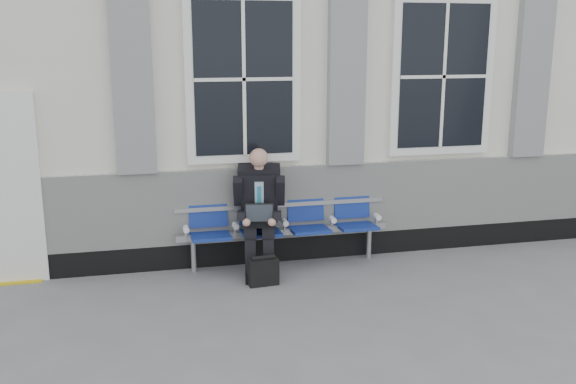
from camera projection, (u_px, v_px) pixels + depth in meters
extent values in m
plane|color=slate|center=(462.00, 292.00, 7.03)|extent=(70.00, 70.00, 0.00)
cube|color=silver|center=(360.00, 80.00, 9.86)|extent=(14.00, 4.00, 4.20)
cube|color=black|center=(408.00, 239.00, 8.39)|extent=(14.00, 0.10, 0.30)
cube|color=silver|center=(410.00, 195.00, 8.24)|extent=(14.00, 0.08, 0.90)
cube|color=gray|center=(132.00, 67.00, 7.09)|extent=(0.45, 0.14, 2.40)
cube|color=gray|center=(347.00, 65.00, 7.64)|extent=(0.45, 0.14, 2.40)
cube|color=gray|center=(533.00, 63.00, 8.19)|extent=(0.45, 0.14, 2.40)
cube|color=white|center=(243.00, 79.00, 7.42)|extent=(1.35, 0.10, 1.95)
cube|color=black|center=(244.00, 79.00, 7.37)|extent=(1.15, 0.02, 1.75)
cube|color=white|center=(442.00, 76.00, 7.97)|extent=(1.35, 0.10, 1.95)
cube|color=black|center=(444.00, 77.00, 7.92)|extent=(1.15, 0.02, 1.75)
cube|color=gold|center=(0.00, 281.00, 7.32)|extent=(0.95, 0.30, 0.02)
cube|color=#9EA0A3|center=(284.00, 232.00, 7.79)|extent=(2.60, 0.07, 0.07)
cube|color=#9EA0A3|center=(282.00, 205.00, 7.83)|extent=(2.60, 0.05, 0.05)
cylinder|color=#9EA0A3|center=(194.00, 256.00, 7.60)|extent=(0.06, 0.06, 0.39)
cylinder|color=#9EA0A3|center=(369.00, 243.00, 8.08)|extent=(0.06, 0.06, 0.39)
cube|color=navy|center=(211.00, 236.00, 7.51)|extent=(0.46, 0.42, 0.07)
cube|color=navy|center=(208.00, 210.00, 7.64)|extent=(0.46, 0.10, 0.40)
cube|color=navy|center=(261.00, 233.00, 7.64)|extent=(0.46, 0.42, 0.07)
cube|color=navy|center=(257.00, 207.00, 7.78)|extent=(0.46, 0.10, 0.40)
cube|color=navy|center=(309.00, 230.00, 7.77)|extent=(0.46, 0.42, 0.07)
cube|color=navy|center=(305.00, 205.00, 7.91)|extent=(0.46, 0.10, 0.40)
cube|color=navy|center=(356.00, 226.00, 7.90)|extent=(0.46, 0.42, 0.07)
cube|color=navy|center=(351.00, 202.00, 8.04)|extent=(0.46, 0.10, 0.40)
cylinder|color=white|center=(186.00, 229.00, 7.45)|extent=(0.07, 0.12, 0.07)
cylinder|color=white|center=(235.00, 226.00, 7.58)|extent=(0.07, 0.12, 0.07)
cylinder|color=white|center=(285.00, 223.00, 7.71)|extent=(0.07, 0.12, 0.07)
cylinder|color=white|center=(333.00, 220.00, 7.84)|extent=(0.07, 0.12, 0.07)
cylinder|color=white|center=(377.00, 217.00, 7.97)|extent=(0.07, 0.12, 0.07)
cube|color=black|center=(251.00, 277.00, 7.34)|extent=(0.16, 0.29, 0.09)
cube|color=black|center=(269.00, 277.00, 7.35)|extent=(0.16, 0.29, 0.09)
cube|color=black|center=(251.00, 259.00, 7.36)|extent=(0.15, 0.16, 0.47)
cube|color=black|center=(269.00, 258.00, 7.36)|extent=(0.15, 0.16, 0.47)
cube|color=black|center=(251.00, 228.00, 7.51)|extent=(0.23, 0.48, 0.14)
cube|color=black|center=(268.00, 228.00, 7.52)|extent=(0.23, 0.48, 0.14)
cube|color=black|center=(259.00, 196.00, 7.63)|extent=(0.49, 0.43, 0.65)
cube|color=#AAC8DF|center=(259.00, 196.00, 7.51)|extent=(0.12, 0.11, 0.37)
cube|color=teal|center=(259.00, 198.00, 7.50)|extent=(0.06, 0.09, 0.31)
cube|color=black|center=(259.00, 171.00, 7.53)|extent=(0.53, 0.33, 0.15)
cylinder|color=tan|center=(259.00, 165.00, 7.47)|extent=(0.11, 0.11, 0.10)
sphere|color=tan|center=(259.00, 158.00, 7.38)|extent=(0.22, 0.22, 0.22)
cube|color=black|center=(238.00, 191.00, 7.51)|extent=(0.16, 0.31, 0.38)
cube|color=black|center=(280.00, 191.00, 7.52)|extent=(0.16, 0.31, 0.38)
cube|color=black|center=(241.00, 216.00, 7.38)|extent=(0.15, 0.33, 0.15)
cube|color=black|center=(277.00, 215.00, 7.40)|extent=(0.15, 0.33, 0.15)
sphere|color=tan|center=(246.00, 223.00, 7.25)|extent=(0.09, 0.09, 0.09)
sphere|color=tan|center=(272.00, 222.00, 7.26)|extent=(0.09, 0.09, 0.09)
cube|color=black|center=(259.00, 225.00, 7.35)|extent=(0.38, 0.30, 0.02)
cube|color=black|center=(259.00, 213.00, 7.44)|extent=(0.35, 0.16, 0.22)
cube|color=black|center=(259.00, 213.00, 7.44)|extent=(0.32, 0.13, 0.19)
cube|color=black|center=(263.00, 272.00, 7.20)|extent=(0.35, 0.17, 0.30)
cylinder|color=black|center=(263.00, 258.00, 7.16)|extent=(0.27, 0.08, 0.05)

